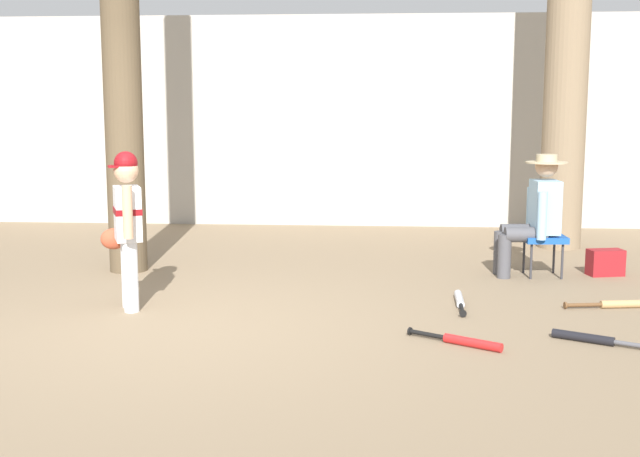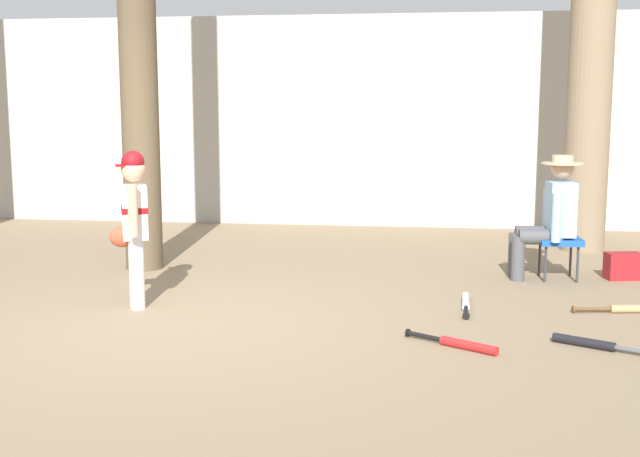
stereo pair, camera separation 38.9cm
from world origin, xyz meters
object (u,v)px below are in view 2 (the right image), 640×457
(tree_near_player, at_px, (137,30))
(bat_wood_tan, at_px, (631,309))
(folding_stool, at_px, (559,242))
(bat_red_barrel, at_px, (461,344))
(young_ballplayer, at_px, (134,218))
(tree_behind_spectator, at_px, (590,92))
(bat_black_composite, at_px, (592,344))
(bat_aluminum_silver, at_px, (466,303))
(seated_spectator, at_px, (550,214))
(handbag_beside_stool, at_px, (624,266))

(tree_near_player, bearing_deg, bat_wood_tan, -15.10)
(tree_near_player, height_order, folding_stool, tree_near_player)
(bat_red_barrel, bearing_deg, young_ballplayer, 162.12)
(tree_behind_spectator, height_order, young_ballplayer, tree_behind_spectator)
(folding_stool, bearing_deg, tree_behind_spectator, 73.06)
(bat_black_composite, bearing_deg, bat_wood_tan, 64.75)
(folding_stool, xyz_separation_m, bat_red_barrel, (-1.00, -2.45, -0.33))
(bat_aluminum_silver, relative_size, bat_wood_tan, 0.93)
(tree_behind_spectator, bearing_deg, young_ballplayer, -141.78)
(seated_spectator, xyz_separation_m, bat_red_barrel, (-0.90, -2.45, -0.61))
(tree_behind_spectator, xyz_separation_m, young_ballplayer, (-4.19, -3.30, -1.08))
(young_ballplayer, xyz_separation_m, bat_black_composite, (3.57, -0.73, -0.71))
(seated_spectator, relative_size, bat_aluminum_silver, 1.68)
(tree_near_player, bearing_deg, bat_black_composite, -29.35)
(young_ballplayer, height_order, bat_aluminum_silver, young_ballplayer)
(young_ballplayer, bearing_deg, bat_black_composite, -11.49)
(young_ballplayer, distance_m, bat_wood_tan, 4.15)
(tree_near_player, xyz_separation_m, seated_spectator, (4.06, 0.03, -1.77))
(young_ballplayer, distance_m, handbag_beside_stool, 4.65)
(young_ballplayer, height_order, bat_wood_tan, young_ballplayer)
(tree_near_player, relative_size, bat_wood_tan, 6.93)
(tree_behind_spectator, distance_m, young_ballplayer, 5.44)
(handbag_beside_stool, bearing_deg, tree_behind_spectator, 93.79)
(bat_aluminum_silver, bearing_deg, bat_black_composite, -52.67)
(young_ballplayer, bearing_deg, seated_spectator, 23.93)
(handbag_beside_stool, relative_size, bat_red_barrel, 0.52)
(bat_aluminum_silver, bearing_deg, tree_near_player, 159.61)
(tree_near_player, distance_m, bat_wood_tan, 5.29)
(folding_stool, height_order, handbag_beside_stool, folding_stool)
(seated_spectator, relative_size, bat_black_composite, 1.79)
(seated_spectator, bearing_deg, bat_wood_tan, -68.37)
(tree_near_player, xyz_separation_m, bat_wood_tan, (4.56, -1.23, -2.37))
(seated_spectator, bearing_deg, folding_stool, 3.48)
(young_ballplayer, relative_size, handbag_beside_stool, 3.84)
(tree_near_player, height_order, young_ballplayer, tree_near_player)
(handbag_beside_stool, distance_m, bat_red_barrel, 3.01)
(tree_behind_spectator, xyz_separation_m, bat_red_barrel, (-1.52, -4.16, -1.79))
(young_ballplayer, xyz_separation_m, handbag_beside_stool, (4.30, 1.67, -0.61))
(seated_spectator, height_order, bat_wood_tan, seated_spectator)
(handbag_beside_stool, xyz_separation_m, bat_black_composite, (-0.73, -2.40, -0.10))
(handbag_beside_stool, relative_size, bat_black_composite, 0.51)
(seated_spectator, bearing_deg, tree_near_player, -179.63)
(bat_black_composite, bearing_deg, tree_behind_spectator, 81.28)
(bat_aluminum_silver, height_order, bat_wood_tan, same)
(folding_stool, xyz_separation_m, bat_black_composite, (-0.10, -2.32, -0.33))
(folding_stool, bearing_deg, young_ballplayer, -156.56)
(handbag_beside_stool, xyz_separation_m, bat_wood_tan, (-0.23, -1.34, -0.10))
(tree_behind_spectator, xyz_separation_m, bat_aluminum_silver, (-1.44, -2.94, -1.79))
(folding_stool, bearing_deg, tree_near_player, -179.56)
(young_ballplayer, xyz_separation_m, bat_wood_tan, (4.07, 0.33, -0.71))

